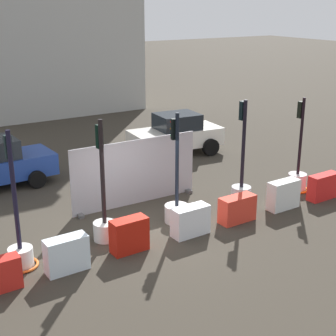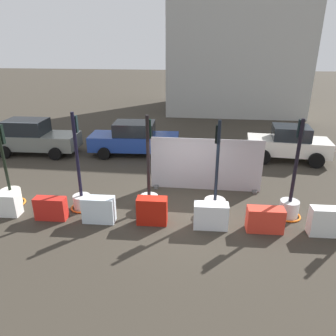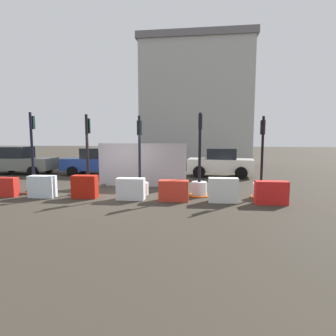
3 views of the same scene
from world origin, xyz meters
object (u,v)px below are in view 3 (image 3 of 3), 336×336
(traffic_light_2, at_px, (88,177))
(construction_barrier_2, at_px, (42,187))
(construction_barrier_3, at_px, (85,187))
(traffic_light_5, at_px, (261,185))
(construction_barrier_6, at_px, (223,190))
(construction_barrier_4, at_px, (131,189))
(construction_barrier_7, at_px, (271,193))
(car_white_van, at_px, (221,163))
(car_blue_estate, at_px, (99,162))
(construction_barrier_5, at_px, (174,191))
(car_grey_saloon, at_px, (19,161))
(traffic_light_4, at_px, (199,182))
(construction_barrier_1, at_px, (5,187))
(traffic_light_1, at_px, (34,179))
(traffic_light_3, at_px, (140,181))

(traffic_light_2, distance_m, construction_barrier_2, 1.84)
(construction_barrier_2, height_order, construction_barrier_3, construction_barrier_3)
(traffic_light_5, height_order, construction_barrier_6, traffic_light_5)
(construction_barrier_3, relative_size, construction_barrier_4, 0.90)
(construction_barrier_7, height_order, car_white_van, car_white_van)
(construction_barrier_6, bearing_deg, car_blue_estate, 138.12)
(construction_barrier_5, height_order, car_grey_saloon, car_grey_saloon)
(traffic_light_5, xyz_separation_m, construction_barrier_5, (-3.39, -0.94, -0.13))
(traffic_light_4, distance_m, car_grey_saloon, 12.95)
(traffic_light_2, height_order, construction_barrier_1, traffic_light_2)
(traffic_light_2, distance_m, construction_barrier_4, 2.38)
(construction_barrier_3, bearing_deg, construction_barrier_2, -176.38)
(construction_barrier_4, bearing_deg, construction_barrier_1, -179.00)
(construction_barrier_2, bearing_deg, construction_barrier_4, 1.09)
(construction_barrier_3, bearing_deg, traffic_light_5, 7.49)
(construction_barrier_7, bearing_deg, construction_barrier_2, -179.98)
(car_white_van, bearing_deg, construction_barrier_5, -107.70)
(construction_barrier_3, xyz_separation_m, car_blue_estate, (-2.05, 6.67, 0.38))
(construction_barrier_6, distance_m, car_blue_estate, 10.02)
(construction_barrier_4, distance_m, car_blue_estate, 7.79)
(traffic_light_2, relative_size, construction_barrier_1, 3.23)
(traffic_light_5, distance_m, construction_barrier_6, 1.81)
(construction_barrier_4, bearing_deg, traffic_light_1, 170.82)
(traffic_light_4, xyz_separation_m, construction_barrier_6, (0.89, -0.98, -0.13))
(construction_barrier_5, bearing_deg, car_blue_estate, 130.00)
(traffic_light_5, distance_m, car_grey_saloon, 15.23)
(construction_barrier_7, relative_size, car_blue_estate, 0.25)
(construction_barrier_2, relative_size, construction_barrier_7, 0.91)
(construction_barrier_7, bearing_deg, traffic_light_5, 98.78)
(traffic_light_3, xyz_separation_m, traffic_light_4, (2.48, 0.06, 0.02))
(construction_barrier_7, bearing_deg, traffic_light_2, 171.87)
(traffic_light_1, distance_m, construction_barrier_7, 9.78)
(traffic_light_5, relative_size, construction_barrier_4, 2.95)
(traffic_light_1, bearing_deg, construction_barrier_5, -6.55)
(traffic_light_3, height_order, car_blue_estate, traffic_light_3)
(construction_barrier_5, xyz_separation_m, car_white_van, (2.15, 6.74, 0.46))
(traffic_light_3, bearing_deg, construction_barrier_5, -30.94)
(construction_barrier_6, relative_size, car_grey_saloon, 0.25)
(construction_barrier_1, bearing_deg, car_blue_estate, 78.85)
(car_white_van, bearing_deg, construction_barrier_2, -137.52)
(traffic_light_1, xyz_separation_m, traffic_light_5, (9.59, 0.22, -0.07))
(construction_barrier_4, height_order, construction_barrier_5, construction_barrier_4)
(traffic_light_3, distance_m, construction_barrier_5, 1.79)
(traffic_light_1, xyz_separation_m, construction_barrier_7, (9.75, -0.80, -0.17))
(construction_barrier_3, bearing_deg, construction_barrier_1, -177.74)
(traffic_light_5, xyz_separation_m, car_grey_saloon, (-14.28, 5.29, 0.35))
(construction_barrier_5, bearing_deg, traffic_light_5, 15.43)
(traffic_light_4, bearing_deg, construction_barrier_4, -159.14)
(traffic_light_4, relative_size, car_blue_estate, 0.73)
(construction_barrier_1, height_order, construction_barrier_7, construction_barrier_7)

